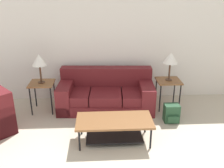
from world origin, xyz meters
name	(u,v)px	position (x,y,z in m)	size (l,w,h in m)	color
wall_back	(117,43)	(0.00, 3.75, 1.30)	(9.15, 0.06, 2.60)	white
couch	(106,95)	(-0.27, 3.19, 0.29)	(2.03, 1.04, 0.82)	maroon
coffee_table	(114,125)	(-0.17, 1.89, 0.31)	(1.26, 0.60, 0.41)	brown
side_table_left	(42,86)	(-1.59, 3.11, 0.56)	(0.49, 0.48, 0.63)	brown
side_table_right	(168,83)	(1.05, 3.11, 0.56)	(0.49, 0.48, 0.63)	brown
table_lamp_left	(39,60)	(-1.59, 3.11, 1.10)	(0.31, 0.31, 0.59)	#472D1E
table_lamp_right	(171,59)	(1.05, 3.11, 1.10)	(0.31, 0.31, 0.59)	#472D1E
backpack	(171,113)	(0.97, 2.49, 0.17)	(0.29, 0.28, 0.36)	#23472D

